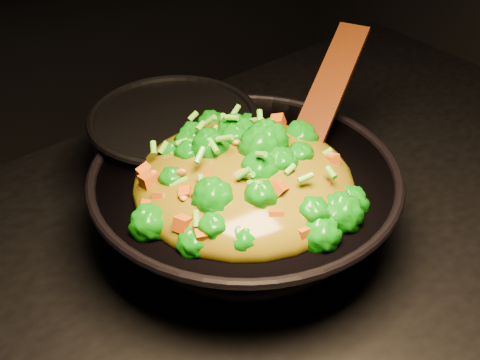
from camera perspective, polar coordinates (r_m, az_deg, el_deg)
wok at (r=0.90m, az=0.40°, el=-2.37°), size 0.50×0.50×0.11m
stir_fry at (r=0.82m, az=0.34°, el=2.08°), size 0.32×0.32×0.10m
spatula at (r=0.93m, az=7.04°, el=6.50°), size 0.27×0.17×0.12m
back_pot at (r=0.99m, az=-5.51°, el=2.33°), size 0.25×0.25×0.13m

